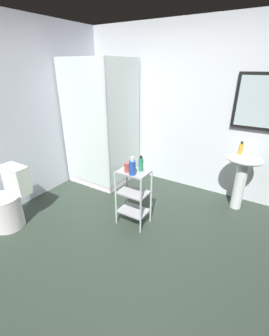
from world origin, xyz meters
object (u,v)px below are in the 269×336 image
shampoo_bottle_blue (132,167)px  rinse_cup (127,167)px  pedestal_sink (242,171)px  body_wash_bottle_green (141,164)px  shower_stall (105,156)px  hand_soap_bottle (241,149)px  storage_cart (133,193)px  toilet (9,203)px

shampoo_bottle_blue → rinse_cup: (-0.09, 0.04, -0.04)m
shampoo_bottle_blue → pedestal_sink: bearing=48.3°
body_wash_bottle_green → shampoo_bottle_blue: bearing=-101.8°
shampoo_bottle_blue → body_wash_bottle_green: shampoo_bottle_blue is taller
shower_stall → hand_soap_bottle: 2.12m
rinse_cup → storage_cart: bearing=37.1°
pedestal_sink → body_wash_bottle_green: body_wash_bottle_green is taller
shampoo_bottle_blue → body_wash_bottle_green: size_ratio=1.14×
hand_soap_bottle → rinse_cup: (-1.06, -1.11, -0.09)m
pedestal_sink → hand_soap_bottle: (-0.07, -0.01, 0.31)m
shower_stall → rinse_cup: size_ratio=18.23×
toilet → body_wash_bottle_green: size_ratio=4.03×
toilet → pedestal_sink: bearing=38.8°
pedestal_sink → rinse_cup: 1.61m
hand_soap_bottle → rinse_cup: 1.54m
storage_cart → rinse_cup: rinse_cup is taller
rinse_cup → toilet: bearing=-147.6°
toilet → body_wash_bottle_green: 1.73m
pedestal_sink → shampoo_bottle_blue: (-1.04, -1.16, 0.25)m
shampoo_bottle_blue → body_wash_bottle_green: bearing=78.2°
storage_cart → rinse_cup: size_ratio=6.74×
body_wash_bottle_green → hand_soap_bottle: bearing=47.1°
pedestal_sink → body_wash_bottle_green: 1.46m
toilet → storage_cart: (1.31, 0.84, 0.12)m
shower_stall → shampoo_bottle_blue: size_ratio=9.33×
shower_stall → body_wash_bottle_green: 1.38m
pedestal_sink → storage_cart: size_ratio=1.09×
shower_stall → body_wash_bottle_green: size_ratio=10.61×
shower_stall → pedestal_sink: 2.16m
toilet → storage_cart: size_ratio=1.03×
body_wash_bottle_green → shower_stall: bearing=147.6°
storage_cart → shower_stall: bearing=143.8°
pedestal_sink → hand_soap_bottle: 0.32m
shower_stall → hand_soap_bottle: (2.06, 0.29, 0.42)m
shower_stall → shampoo_bottle_blue: (1.10, -0.86, 0.37)m
rinse_cup → body_wash_bottle_green: bearing=40.2°
shower_stall → body_wash_bottle_green: shower_stall is taller
shower_stall → pedestal_sink: shower_stall is taller
rinse_cup → shower_stall: bearing=140.8°
shampoo_bottle_blue → body_wash_bottle_green: (0.03, 0.14, -0.01)m
toilet → rinse_cup: 1.57m
pedestal_sink → rinse_cup: size_ratio=7.38×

